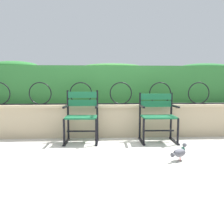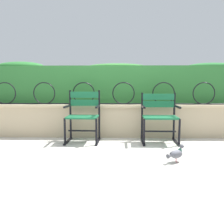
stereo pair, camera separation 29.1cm
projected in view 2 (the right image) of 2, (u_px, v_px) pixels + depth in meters
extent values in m
plane|color=#BCB7AD|center=(112.00, 147.00, 3.84)|extent=(60.00, 60.00, 0.00)
cube|color=tan|center=(113.00, 121.00, 4.65)|extent=(7.03, 0.35, 0.57)
cube|color=#CBB58F|center=(113.00, 105.00, 4.62)|extent=(7.03, 0.41, 0.05)
cylinder|color=black|center=(113.00, 104.00, 4.54)|extent=(6.50, 0.02, 0.02)
torus|color=black|center=(5.00, 93.00, 4.56)|extent=(0.42, 0.02, 0.42)
torus|color=black|center=(44.00, 93.00, 4.54)|extent=(0.42, 0.02, 0.42)
torus|color=black|center=(84.00, 93.00, 4.53)|extent=(0.42, 0.02, 0.42)
torus|color=black|center=(123.00, 93.00, 4.51)|extent=(0.42, 0.02, 0.42)
torus|color=black|center=(164.00, 93.00, 4.49)|extent=(0.42, 0.02, 0.42)
torus|color=black|center=(204.00, 93.00, 4.48)|extent=(0.42, 0.02, 0.42)
cube|color=#2D7033|center=(113.00, 85.00, 5.05)|extent=(6.89, 0.61, 0.74)
ellipsoid|color=#2A702F|center=(20.00, 67.00, 5.05)|extent=(1.00, 0.55, 0.21)
ellipsoid|color=#2E6D2D|center=(117.00, 67.00, 5.00)|extent=(1.19, 0.55, 0.13)
ellipsoid|color=#2A7033|center=(213.00, 66.00, 4.96)|extent=(1.03, 0.55, 0.15)
cube|color=#19663D|center=(81.00, 118.00, 4.00)|extent=(0.53, 0.14, 0.03)
cube|color=#19663D|center=(82.00, 117.00, 4.13)|extent=(0.53, 0.14, 0.03)
cube|color=#19663D|center=(84.00, 116.00, 4.27)|extent=(0.53, 0.14, 0.03)
cube|color=#19663D|center=(85.00, 95.00, 4.33)|extent=(0.52, 0.05, 0.11)
cube|color=#19663D|center=(85.00, 103.00, 4.35)|extent=(0.52, 0.05, 0.11)
cylinder|color=black|center=(99.00, 115.00, 4.36)|extent=(0.04, 0.04, 0.89)
cylinder|color=black|center=(96.00, 132.00, 3.96)|extent=(0.04, 0.04, 0.44)
cube|color=black|center=(98.00, 142.00, 4.17)|extent=(0.06, 0.52, 0.02)
cube|color=black|center=(98.00, 107.00, 4.10)|extent=(0.05, 0.40, 0.03)
cylinder|color=black|center=(70.00, 115.00, 4.39)|extent=(0.04, 0.04, 0.89)
cylinder|color=black|center=(65.00, 132.00, 3.98)|extent=(0.04, 0.04, 0.44)
cube|color=black|center=(68.00, 141.00, 4.20)|extent=(0.06, 0.52, 0.02)
cube|color=black|center=(67.00, 106.00, 4.13)|extent=(0.05, 0.40, 0.03)
cylinder|color=black|center=(83.00, 131.00, 4.16)|extent=(0.50, 0.04, 0.03)
cube|color=#19663D|center=(161.00, 118.00, 3.95)|extent=(0.57, 0.14, 0.03)
cube|color=#19663D|center=(160.00, 117.00, 4.08)|extent=(0.57, 0.14, 0.03)
cube|color=#19663D|center=(159.00, 116.00, 4.22)|extent=(0.57, 0.14, 0.03)
cube|color=#19663D|center=(158.00, 97.00, 4.28)|extent=(0.57, 0.04, 0.11)
cube|color=#19663D|center=(158.00, 104.00, 4.30)|extent=(0.57, 0.04, 0.11)
cylinder|color=black|center=(174.00, 116.00, 4.31)|extent=(0.04, 0.04, 0.85)
cylinder|color=black|center=(179.00, 132.00, 3.91)|extent=(0.04, 0.04, 0.44)
cube|color=black|center=(176.00, 142.00, 4.12)|extent=(0.05, 0.52, 0.02)
cube|color=black|center=(177.00, 107.00, 4.05)|extent=(0.04, 0.40, 0.03)
cylinder|color=black|center=(142.00, 116.00, 4.34)|extent=(0.04, 0.04, 0.85)
cylinder|color=black|center=(144.00, 132.00, 3.93)|extent=(0.04, 0.04, 0.44)
cube|color=black|center=(143.00, 142.00, 4.14)|extent=(0.05, 0.52, 0.02)
cube|color=black|center=(143.00, 107.00, 4.07)|extent=(0.04, 0.40, 0.03)
cylinder|color=black|center=(160.00, 131.00, 4.11)|extent=(0.54, 0.04, 0.03)
ellipsoid|color=slate|center=(177.00, 154.00, 3.10)|extent=(0.21, 0.19, 0.11)
cylinder|color=#2D6B56|center=(180.00, 151.00, 3.13)|extent=(0.08, 0.07, 0.06)
sphere|color=#55555D|center=(182.00, 146.00, 3.13)|extent=(0.06, 0.06, 0.06)
cone|color=black|center=(183.00, 146.00, 3.15)|extent=(0.03, 0.02, 0.01)
cone|color=#4A4A52|center=(170.00, 156.00, 3.04)|extent=(0.10, 0.09, 0.06)
ellipsoid|color=#5B5B63|center=(174.00, 153.00, 3.13)|extent=(0.13, 0.09, 0.07)
ellipsoid|color=#5B5B63|center=(179.00, 155.00, 3.06)|extent=(0.13, 0.09, 0.07)
cylinder|color=#C6515B|center=(176.00, 160.00, 3.13)|extent=(0.01, 0.01, 0.05)
cylinder|color=#C6515B|center=(177.00, 161.00, 3.09)|extent=(0.01, 0.01, 0.05)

